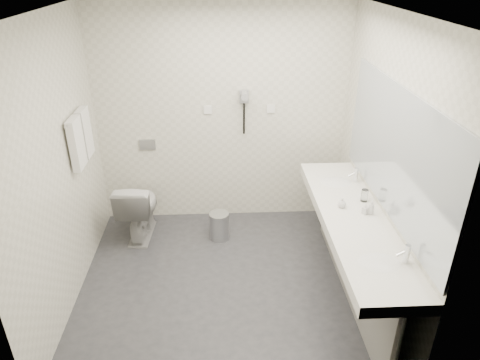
{
  "coord_description": "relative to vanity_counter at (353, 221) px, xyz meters",
  "views": [
    {
      "loc": [
        -0.03,
        -3.38,
        2.86
      ],
      "look_at": [
        0.15,
        0.15,
        1.05
      ],
      "focal_mm": 32.76,
      "sensor_mm": 36.0,
      "label": 1
    }
  ],
  "objects": [
    {
      "name": "floor",
      "position": [
        -1.12,
        0.2,
        -0.8
      ],
      "size": [
        2.8,
        2.8,
        0.0
      ],
      "primitive_type": "plane",
      "color": "#2E2E33",
      "rests_on": "ground"
    },
    {
      "name": "ceiling",
      "position": [
        -1.12,
        0.2,
        1.7
      ],
      "size": [
        2.8,
        2.8,
        0.0
      ],
      "primitive_type": "plane",
      "rotation": [
        3.14,
        0.0,
        0.0
      ],
      "color": "silver",
      "rests_on": "wall_back"
    },
    {
      "name": "wall_back",
      "position": [
        -1.12,
        1.5,
        0.45
      ],
      "size": [
        2.8,
        0.0,
        2.8
      ],
      "primitive_type": "plane",
      "rotation": [
        1.57,
        0.0,
        0.0
      ],
      "color": "silver",
      "rests_on": "floor"
    },
    {
      "name": "wall_front",
      "position": [
        -1.12,
        -1.1,
        0.45
      ],
      "size": [
        2.8,
        0.0,
        2.8
      ],
      "primitive_type": "plane",
      "rotation": [
        -1.57,
        0.0,
        0.0
      ],
      "color": "silver",
      "rests_on": "floor"
    },
    {
      "name": "wall_left",
      "position": [
        -2.52,
        0.2,
        0.45
      ],
      "size": [
        0.0,
        2.6,
        2.6
      ],
      "primitive_type": "plane",
      "rotation": [
        1.57,
        0.0,
        1.57
      ],
      "color": "silver",
      "rests_on": "floor"
    },
    {
      "name": "wall_right",
      "position": [
        0.27,
        0.2,
        0.45
      ],
      "size": [
        0.0,
        2.6,
        2.6
      ],
      "primitive_type": "plane",
      "rotation": [
        1.57,
        0.0,
        -1.57
      ],
      "color": "silver",
      "rests_on": "floor"
    },
    {
      "name": "vanity_counter",
      "position": [
        0.0,
        0.0,
        0.0
      ],
      "size": [
        0.55,
        2.2,
        0.1
      ],
      "primitive_type": "cube",
      "color": "white",
      "rests_on": "floor"
    },
    {
      "name": "vanity_panel",
      "position": [
        0.02,
        0.0,
        -0.42
      ],
      "size": [
        0.03,
        2.15,
        0.75
      ],
      "primitive_type": "cube",
      "color": "gray",
      "rests_on": "floor"
    },
    {
      "name": "vanity_post_near",
      "position": [
        0.05,
        -1.04,
        -0.42
      ],
      "size": [
        0.06,
        0.06,
        0.75
      ],
      "primitive_type": "cylinder",
      "color": "silver",
      "rests_on": "floor"
    },
    {
      "name": "vanity_post_far",
      "position": [
        0.05,
        1.04,
        -0.42
      ],
      "size": [
        0.06,
        0.06,
        0.75
      ],
      "primitive_type": "cylinder",
      "color": "silver",
      "rests_on": "floor"
    },
    {
      "name": "mirror",
      "position": [
        0.26,
        0.0,
        0.65
      ],
      "size": [
        0.02,
        2.2,
        1.05
      ],
      "primitive_type": "cube",
      "color": "#B2BCC6",
      "rests_on": "wall_right"
    },
    {
      "name": "basin_near",
      "position": [
        0.0,
        -0.65,
        0.04
      ],
      "size": [
        0.4,
        0.31,
        0.05
      ],
      "primitive_type": "ellipsoid",
      "color": "white",
      "rests_on": "vanity_counter"
    },
    {
      "name": "basin_far",
      "position": [
        0.0,
        0.65,
        0.04
      ],
      "size": [
        0.4,
        0.31,
        0.05
      ],
      "primitive_type": "ellipsoid",
      "color": "white",
      "rests_on": "vanity_counter"
    },
    {
      "name": "faucet_near",
      "position": [
        0.19,
        -0.65,
        0.12
      ],
      "size": [
        0.04,
        0.04,
        0.15
      ],
      "primitive_type": "cylinder",
      "color": "silver",
      "rests_on": "vanity_counter"
    },
    {
      "name": "faucet_far",
      "position": [
        0.19,
        0.65,
        0.12
      ],
      "size": [
        0.04,
        0.04,
        0.15
      ],
      "primitive_type": "cylinder",
      "color": "silver",
      "rests_on": "vanity_counter"
    },
    {
      "name": "soap_bottle_a",
      "position": [
        0.1,
        0.04,
        0.1
      ],
      "size": [
        0.06,
        0.06,
        0.1
      ],
      "primitive_type": "imported",
      "rotation": [
        0.0,
        0.0,
        0.63
      ],
      "color": "silver",
      "rests_on": "vanity_counter"
    },
    {
      "name": "soap_bottle_b",
      "position": [
        -0.07,
        0.16,
        0.1
      ],
      "size": [
        0.09,
        0.09,
        0.09
      ],
      "primitive_type": "imported",
      "rotation": [
        0.0,
        0.0,
        -0.35
      ],
      "color": "silver",
      "rests_on": "vanity_counter"
    },
    {
      "name": "soap_bottle_c",
      "position": [
        0.15,
        0.03,
        0.12
      ],
      "size": [
        0.07,
        0.07,
        0.14
      ],
      "primitive_type": "imported",
      "rotation": [
        0.0,
        0.0,
        -0.36
      ],
      "color": "silver",
      "rests_on": "vanity_counter"
    },
    {
      "name": "glass_left",
      "position": [
        0.16,
        0.26,
        0.11
      ],
      "size": [
        0.08,
        0.08,
        0.12
      ],
      "primitive_type": "cylinder",
      "rotation": [
        0.0,
        0.0,
        0.35
      ],
      "color": "silver",
      "rests_on": "vanity_counter"
    },
    {
      "name": "toilet",
      "position": [
        -2.07,
        1.09,
        -0.45
      ],
      "size": [
        0.44,
        0.72,
        0.7
      ],
      "primitive_type": "imported",
      "rotation": [
        0.0,
        0.0,
        3.07
      ],
      "color": "white",
      "rests_on": "floor"
    },
    {
      "name": "flush_plate",
      "position": [
        -1.98,
        1.49,
        0.15
      ],
      "size": [
        0.18,
        0.02,
        0.12
      ],
      "primitive_type": "cube",
      "color": "#B2B5BA",
      "rests_on": "wall_back"
    },
    {
      "name": "pedal_bin",
      "position": [
        -1.18,
        0.97,
        -0.65
      ],
      "size": [
        0.24,
        0.24,
        0.31
      ],
      "primitive_type": "cylinder",
      "rotation": [
        0.0,
        0.0,
        -0.09
      ],
      "color": "#B2B5BA",
      "rests_on": "floor"
    },
    {
      "name": "bin_lid",
      "position": [
        -1.18,
        0.97,
        -0.48
      ],
      "size": [
        0.22,
        0.22,
        0.02
      ],
      "primitive_type": "cylinder",
      "color": "#B2B5BA",
      "rests_on": "pedal_bin"
    },
    {
      "name": "towel_rail",
      "position": [
        -2.47,
        0.75,
        0.75
      ],
      "size": [
        0.02,
        0.62,
        0.02
      ],
      "primitive_type": "cylinder",
      "rotation": [
        1.57,
        0.0,
        0.0
      ],
      "color": "silver",
      "rests_on": "wall_left"
    },
    {
      "name": "towel_near",
      "position": [
        -2.46,
        0.61,
        0.53
      ],
      "size": [
        0.07,
        0.24,
        0.48
      ],
      "primitive_type": "cube",
      "color": "white",
      "rests_on": "towel_rail"
    },
    {
      "name": "towel_far",
      "position": [
        -2.46,
        0.89,
        0.53
      ],
      "size": [
        0.07,
        0.24,
        0.48
      ],
      "primitive_type": "cube",
      "color": "white",
      "rests_on": "towel_rail"
    },
    {
      "name": "dryer_cradle",
      "position": [
        -0.88,
        1.47,
        0.7
      ],
      "size": [
        0.1,
        0.04,
        0.14
      ],
      "primitive_type": "cube",
      "color": "gray",
      "rests_on": "wall_back"
    },
    {
      "name": "dryer_barrel",
      "position": [
        -0.88,
        1.4,
        0.73
      ],
      "size": [
        0.08,
        0.14,
        0.08
      ],
      "primitive_type": "cylinder",
      "rotation": [
        1.57,
        0.0,
        0.0
      ],
      "color": "gray",
      "rests_on": "dryer_cradle"
    },
    {
      "name": "dryer_cord",
      "position": [
        -0.88,
        1.46,
        0.45
      ],
      "size": [
        0.02,
        0.02,
        0.35
      ],
      "primitive_type": "cylinder",
      "color": "black",
      "rests_on": "dryer_cradle"
    },
    {
      "name": "switch_plate_a",
      "position": [
        -1.27,
        1.49,
        0.55
      ],
      "size": [
        0.09,
        0.02,
        0.09
      ],
      "primitive_type": "cube",
      "color": "white",
      "rests_on": "wall_back"
    },
    {
      "name": "switch_plate_b",
      "position": [
        -0.57,
        1.49,
        0.55
      ],
      "size": [
        0.09,
        0.02,
        0.09
      ],
      "primitive_type": "cube",
      "color": "white",
      "rests_on": "wall_back"
    }
  ]
}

